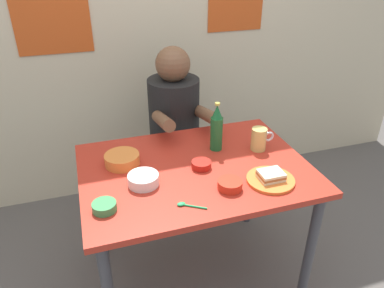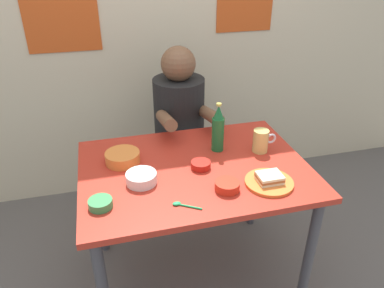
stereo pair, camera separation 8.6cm
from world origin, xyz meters
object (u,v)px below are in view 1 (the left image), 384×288
(plate_orange, at_px, (270,180))
(beer_mug, at_px, (259,139))
(sauce_bowl_chili, at_px, (230,184))
(sandwich, at_px, (271,175))
(beer_bottle, at_px, (217,129))
(person_seated, at_px, (174,111))
(stool, at_px, (175,166))
(dining_table, at_px, (195,182))

(plate_orange, bearing_deg, beer_mug, 73.95)
(beer_mug, height_order, sauce_bowl_chili, beer_mug)
(sandwich, bearing_deg, beer_bottle, 110.17)
(sandwich, height_order, beer_bottle, beer_bottle)
(person_seated, relative_size, beer_bottle, 2.75)
(person_seated, distance_m, beer_bottle, 0.50)
(plate_orange, bearing_deg, sandwich, 135.00)
(beer_mug, xyz_separation_m, beer_bottle, (-0.21, 0.07, 0.06))
(stool, height_order, sauce_bowl_chili, sauce_bowl_chili)
(dining_table, distance_m, sandwich, 0.39)
(dining_table, bearing_deg, stool, 84.03)
(dining_table, height_order, plate_orange, plate_orange)
(person_seated, bearing_deg, beer_mug, -61.18)
(dining_table, height_order, sandwich, sandwich)
(person_seated, xyz_separation_m, sandwich, (0.22, -0.84, 0.01))
(beer_mug, bearing_deg, stool, 118.34)
(beer_mug, bearing_deg, beer_bottle, 161.54)
(beer_bottle, bearing_deg, plate_orange, -69.83)
(sandwich, bearing_deg, beer_mug, 73.95)
(dining_table, xyz_separation_m, plate_orange, (0.29, -0.22, 0.10))
(dining_table, xyz_separation_m, person_seated, (0.07, 0.62, 0.12))
(person_seated, relative_size, beer_mug, 5.71)
(dining_table, bearing_deg, sandwich, -37.35)
(plate_orange, bearing_deg, dining_table, 142.65)
(sauce_bowl_chili, bearing_deg, plate_orange, -1.31)
(dining_table, distance_m, sauce_bowl_chili, 0.26)
(sandwich, bearing_deg, plate_orange, -45.00)
(stool, bearing_deg, person_seated, -90.00)
(stool, distance_m, person_seated, 0.42)
(dining_table, relative_size, beer_mug, 8.73)
(dining_table, height_order, beer_bottle, beer_bottle)
(beer_mug, relative_size, sauce_bowl_chili, 1.15)
(plate_orange, bearing_deg, person_seated, 104.93)
(sandwich, relative_size, sauce_bowl_chili, 1.00)
(dining_table, relative_size, beer_bottle, 4.20)
(person_seated, xyz_separation_m, sauce_bowl_chili, (0.02, -0.84, -0.00))
(stool, distance_m, sandwich, 0.98)
(sandwich, xyz_separation_m, beer_mug, (0.08, 0.28, 0.03))
(dining_table, height_order, beer_mug, beer_mug)
(dining_table, xyz_separation_m, beer_mug, (0.37, 0.06, 0.15))
(plate_orange, bearing_deg, stool, 104.74)
(person_seated, xyz_separation_m, plate_orange, (0.22, -0.84, -0.02))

